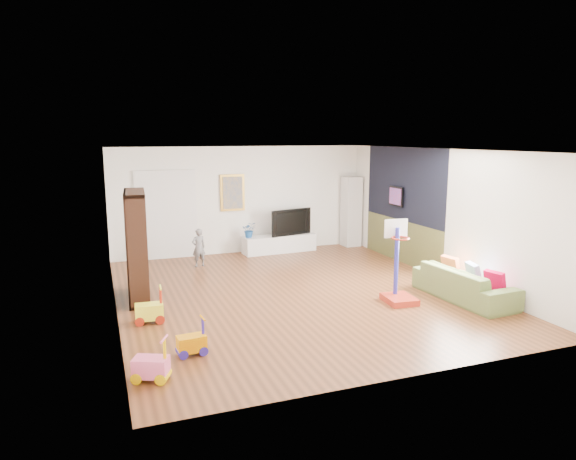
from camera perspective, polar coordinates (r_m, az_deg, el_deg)
name	(u,v)px	position (r m, az deg, el deg)	size (l,w,h in m)	color
floor	(295,293)	(9.89, 0.82, -6.96)	(6.50, 7.50, 0.00)	brown
ceiling	(296,150)	(9.44, 0.86, 8.88)	(6.50, 7.50, 0.00)	white
wall_back	(242,200)	(13.10, -5.15, 3.34)	(6.50, 0.00, 2.70)	white
wall_front	(410,272)	(6.31, 13.38, -4.60)	(6.50, 0.00, 2.70)	white
wall_left	(112,235)	(8.93, -18.97, -0.49)	(0.00, 7.50, 2.70)	silver
wall_right	(441,214)	(11.16, 16.59, 1.72)	(0.00, 7.50, 2.70)	silver
navy_accent	(403,184)	(12.23, 12.70, 4.98)	(0.01, 3.20, 1.70)	black
olive_wainscot	(401,241)	(12.42, 12.46, -1.22)	(0.01, 3.20, 1.00)	brown
doorway	(166,216)	(12.73, -13.35, 1.54)	(1.45, 0.06, 2.10)	white
painting_back	(233,193)	(12.97, -6.19, 4.14)	(0.62, 0.06, 0.92)	gold
artwork_right	(396,196)	(12.39, 11.89, 3.69)	(0.04, 0.56, 0.46)	#7F3F8C
media_console	(279,244)	(13.22, -0.98, -1.51)	(1.90, 0.48, 0.44)	silver
tall_cabinet	(351,212)	(13.98, 7.02, 2.05)	(0.44, 0.44, 1.88)	silver
bookshelf	(137,246)	(9.68, -16.45, -1.70)	(0.36, 1.36, 1.98)	black
sofa	(464,284)	(9.95, 19.00, -5.65)	(2.03, 0.79, 0.59)	olive
basketball_hoop	(401,262)	(9.34, 12.42, -3.50)	(0.51, 0.62, 1.49)	#B12F1D
ride_on_yellow	(149,305)	(8.56, -15.19, -8.08)	(0.44, 0.27, 0.58)	#FEFF33
ride_on_orange	(191,337)	(7.25, -10.70, -11.61)	(0.39, 0.24, 0.51)	orange
ride_on_pink	(151,359)	(6.64, -15.02, -13.70)	(0.42, 0.26, 0.56)	pink
child	(199,248)	(11.88, -9.90, -1.94)	(0.32, 0.21, 0.89)	slate
tv	(289,222)	(13.20, 0.09, 0.94)	(1.17, 0.15, 0.68)	black
vase_plant	(249,230)	(12.88, -4.33, 0.03)	(0.35, 0.30, 0.39)	#1A4F94
pillow_left	(495,281)	(9.64, 22.00, -5.31)	(0.10, 0.37, 0.37)	#B0002F
pillow_center	(474,274)	(10.02, 19.92, -4.59)	(0.10, 0.39, 0.39)	silver
pillow_right	(451,266)	(10.47, 17.62, -3.82)	(0.10, 0.38, 0.38)	#C2512B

